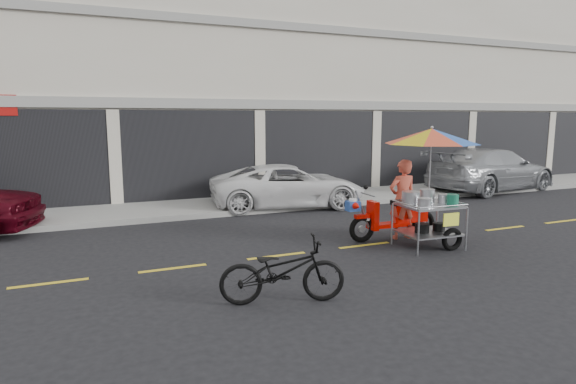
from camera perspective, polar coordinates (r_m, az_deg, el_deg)
name	(u,v)px	position (r m, az deg, el deg)	size (l,w,h in m)	color
ground	(364,245)	(10.35, 9.03, -6.27)	(90.00, 90.00, 0.00)	black
sidewalk	(271,201)	(15.16, -2.07, -1.05)	(45.00, 3.00, 0.15)	gray
shophouse_block	(289,80)	(20.77, 0.11, 13.15)	(36.00, 8.11, 10.40)	beige
centerline	(364,245)	(10.35, 9.03, -6.25)	(42.00, 0.10, 0.01)	gold
white_pickup	(288,186)	(14.44, 0.02, 0.74)	(2.14, 4.64, 1.29)	white
silver_pickup	(491,170)	(19.07, 22.92, 2.47)	(2.22, 5.45, 1.58)	#A2A5A9
near_bicycle	(282,271)	(7.05, -0.66, -9.33)	(0.64, 1.83, 0.96)	black
food_vendor_rig	(419,170)	(10.47, 15.30, 2.52)	(2.49, 2.09, 2.52)	black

